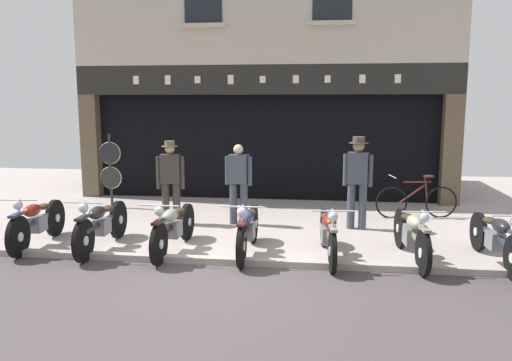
{
  "coord_description": "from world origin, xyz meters",
  "views": [
    {
      "loc": [
        1.45,
        -7.26,
        2.46
      ],
      "look_at": [
        0.17,
        2.55,
        0.9
      ],
      "focal_mm": 35.87,
      "sensor_mm": 36.0,
      "label": 1
    }
  ],
  "objects_px": {
    "salesman_left": "(171,178)",
    "shopkeeper_center": "(238,181)",
    "advert_board_near": "(333,128)",
    "motorcycle_center": "(248,228)",
    "motorcycle_center_left": "(174,226)",
    "tyre_sign_pole": "(110,166)",
    "salesman_right": "(358,178)",
    "leaning_bicycle": "(417,201)",
    "motorcycle_far_right": "(496,237)",
    "motorcycle_right": "(411,234)",
    "motorcycle_left": "(102,224)",
    "motorcycle_center_right": "(328,232)",
    "advert_board_far": "(384,132)",
    "motorcycle_far_left": "(37,221)"
  },
  "relations": [
    {
      "from": "salesman_left",
      "to": "shopkeeper_center",
      "type": "height_order",
      "value": "salesman_left"
    },
    {
      "from": "salesman_left",
      "to": "advert_board_near",
      "type": "relative_size",
      "value": 1.6
    },
    {
      "from": "motorcycle_center",
      "to": "shopkeeper_center",
      "type": "relative_size",
      "value": 1.28
    },
    {
      "from": "motorcycle_center_left",
      "to": "tyre_sign_pole",
      "type": "relative_size",
      "value": 1.23
    },
    {
      "from": "salesman_left",
      "to": "salesman_right",
      "type": "bearing_deg",
      "value": 171.84
    },
    {
      "from": "shopkeeper_center",
      "to": "leaning_bicycle",
      "type": "height_order",
      "value": "shopkeeper_center"
    },
    {
      "from": "motorcycle_center_left",
      "to": "salesman_right",
      "type": "height_order",
      "value": "salesman_right"
    },
    {
      "from": "shopkeeper_center",
      "to": "tyre_sign_pole",
      "type": "height_order",
      "value": "tyre_sign_pole"
    },
    {
      "from": "motorcycle_center",
      "to": "advert_board_near",
      "type": "distance_m",
      "value": 5.16
    },
    {
      "from": "motorcycle_center_left",
      "to": "advert_board_near",
      "type": "relative_size",
      "value": 2.01
    },
    {
      "from": "motorcycle_far_right",
      "to": "tyre_sign_pole",
      "type": "height_order",
      "value": "tyre_sign_pole"
    },
    {
      "from": "motorcycle_right",
      "to": "tyre_sign_pole",
      "type": "bearing_deg",
      "value": -31.85
    },
    {
      "from": "salesman_left",
      "to": "advert_board_near",
      "type": "xyz_separation_m",
      "value": [
        3.24,
        2.87,
        0.88
      ]
    },
    {
      "from": "motorcycle_center_left",
      "to": "shopkeeper_center",
      "type": "distance_m",
      "value": 2.19
    },
    {
      "from": "salesman_right",
      "to": "motorcycle_center",
      "type": "bearing_deg",
      "value": 55.59
    },
    {
      "from": "shopkeeper_center",
      "to": "advert_board_near",
      "type": "bearing_deg",
      "value": -113.9
    },
    {
      "from": "motorcycle_center_left",
      "to": "motorcycle_left",
      "type": "bearing_deg",
      "value": 3.4
    },
    {
      "from": "tyre_sign_pole",
      "to": "motorcycle_center_right",
      "type": "bearing_deg",
      "value": -33.51
    },
    {
      "from": "motorcycle_right",
      "to": "salesman_left",
      "type": "relative_size",
      "value": 1.25
    },
    {
      "from": "motorcycle_left",
      "to": "motorcycle_right",
      "type": "distance_m",
      "value": 4.99
    },
    {
      "from": "salesman_right",
      "to": "motorcycle_right",
      "type": "bearing_deg",
      "value": 119.92
    },
    {
      "from": "motorcycle_center_right",
      "to": "salesman_right",
      "type": "xyz_separation_m",
      "value": [
        0.56,
        1.97,
        0.58
      ]
    },
    {
      "from": "motorcycle_center",
      "to": "advert_board_far",
      "type": "height_order",
      "value": "advert_board_far"
    },
    {
      "from": "motorcycle_left",
      "to": "salesman_left",
      "type": "distance_m",
      "value": 2.09
    },
    {
      "from": "salesman_left",
      "to": "shopkeeper_center",
      "type": "bearing_deg",
      "value": 175.57
    },
    {
      "from": "motorcycle_center_left",
      "to": "motorcycle_center",
      "type": "distance_m",
      "value": 1.22
    },
    {
      "from": "shopkeeper_center",
      "to": "tyre_sign_pole",
      "type": "xyz_separation_m",
      "value": [
        -3.19,
        1.23,
        0.08
      ]
    },
    {
      "from": "salesman_right",
      "to": "tyre_sign_pole",
      "type": "relative_size",
      "value": 1.04
    },
    {
      "from": "motorcycle_far_left",
      "to": "motorcycle_center",
      "type": "distance_m",
      "value": 3.61
    },
    {
      "from": "motorcycle_left",
      "to": "salesman_right",
      "type": "xyz_separation_m",
      "value": [
        4.28,
        1.96,
        0.57
      ]
    },
    {
      "from": "motorcycle_far_left",
      "to": "motorcycle_center",
      "type": "xyz_separation_m",
      "value": [
        3.61,
        0.01,
        -0.0
      ]
    },
    {
      "from": "motorcycle_center_left",
      "to": "salesman_right",
      "type": "distance_m",
      "value": 3.66
    },
    {
      "from": "motorcycle_right",
      "to": "advert_board_near",
      "type": "relative_size",
      "value": 2.0
    },
    {
      "from": "shopkeeper_center",
      "to": "salesman_left",
      "type": "bearing_deg",
      "value": 14.02
    },
    {
      "from": "salesman_left",
      "to": "advert_board_far",
      "type": "xyz_separation_m",
      "value": [
        4.47,
        2.87,
        0.79
      ]
    },
    {
      "from": "motorcycle_right",
      "to": "tyre_sign_pole",
      "type": "distance_m",
      "value": 7.02
    },
    {
      "from": "motorcycle_far_left",
      "to": "salesman_left",
      "type": "height_order",
      "value": "salesman_left"
    },
    {
      "from": "advert_board_far",
      "to": "leaning_bicycle",
      "type": "height_order",
      "value": "advert_board_far"
    },
    {
      "from": "motorcycle_far_right",
      "to": "salesman_left",
      "type": "bearing_deg",
      "value": -21.59
    },
    {
      "from": "advert_board_far",
      "to": "motorcycle_far_left",
      "type": "bearing_deg",
      "value": -142.57
    },
    {
      "from": "salesman_right",
      "to": "advert_board_far",
      "type": "relative_size",
      "value": 1.91
    },
    {
      "from": "motorcycle_center_right",
      "to": "motorcycle_right",
      "type": "xyz_separation_m",
      "value": [
        1.27,
        0.06,
        0.01
      ]
    },
    {
      "from": "motorcycle_left",
      "to": "motorcycle_center_left",
      "type": "bearing_deg",
      "value": -179.5
    },
    {
      "from": "shopkeeper_center",
      "to": "advert_board_far",
      "type": "height_order",
      "value": "advert_board_far"
    },
    {
      "from": "motorcycle_center",
      "to": "motorcycle_far_right",
      "type": "bearing_deg",
      "value": 179.19
    },
    {
      "from": "motorcycle_center_left",
      "to": "tyre_sign_pole",
      "type": "distance_m",
      "value": 4.09
    },
    {
      "from": "motorcycle_far_left",
      "to": "leaning_bicycle",
      "type": "distance_m",
      "value": 7.43
    },
    {
      "from": "motorcycle_center_right",
      "to": "shopkeeper_center",
      "type": "xyz_separation_m",
      "value": [
        -1.76,
        2.05,
        0.46
      ]
    },
    {
      "from": "motorcycle_center",
      "to": "salesman_left",
      "type": "xyz_separation_m",
      "value": [
        -1.84,
        1.9,
        0.49
      ]
    },
    {
      "from": "motorcycle_center",
      "to": "motorcycle_center_right",
      "type": "height_order",
      "value": "motorcycle_center"
    }
  ]
}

